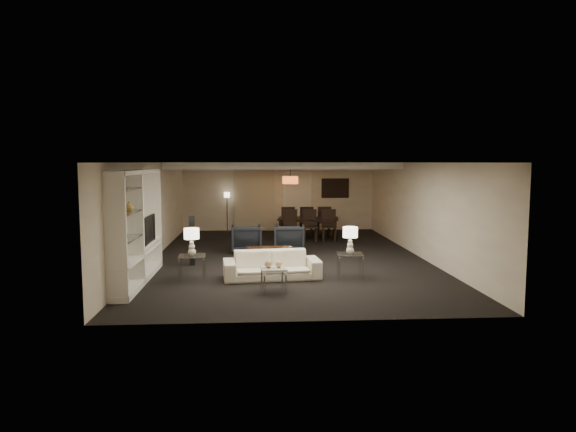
# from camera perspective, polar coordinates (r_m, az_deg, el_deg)

# --- Properties ---
(floor) EXTENTS (11.00, 11.00, 0.00)m
(floor) POSITION_cam_1_polar(r_m,az_deg,el_deg) (13.62, 0.00, -4.61)
(floor) COLOR black
(floor) RESTS_ON ground
(ceiling) EXTENTS (7.00, 11.00, 0.02)m
(ceiling) POSITION_cam_1_polar(r_m,az_deg,el_deg) (13.39, 0.00, 5.97)
(ceiling) COLOR silver
(ceiling) RESTS_ON ground
(wall_back) EXTENTS (7.00, 0.02, 2.50)m
(wall_back) POSITION_cam_1_polar(r_m,az_deg,el_deg) (18.92, -1.07, 2.19)
(wall_back) COLOR beige
(wall_back) RESTS_ON ground
(wall_front) EXTENTS (7.00, 0.02, 2.50)m
(wall_front) POSITION_cam_1_polar(r_m,az_deg,el_deg) (8.01, 2.52, -3.04)
(wall_front) COLOR beige
(wall_front) RESTS_ON ground
(wall_left) EXTENTS (0.02, 11.00, 2.50)m
(wall_left) POSITION_cam_1_polar(r_m,az_deg,el_deg) (13.68, -14.80, 0.53)
(wall_left) COLOR beige
(wall_left) RESTS_ON ground
(wall_right) EXTENTS (0.02, 11.00, 2.50)m
(wall_right) POSITION_cam_1_polar(r_m,az_deg,el_deg) (14.11, 14.34, 0.70)
(wall_right) COLOR beige
(wall_right) RESTS_ON ground
(ceiling_soffit) EXTENTS (7.00, 4.00, 0.20)m
(ceiling_soffit) POSITION_cam_1_polar(r_m,az_deg,el_deg) (16.88, -0.76, 5.64)
(ceiling_soffit) COLOR silver
(ceiling_soffit) RESTS_ON ceiling
(curtains) EXTENTS (1.50, 0.12, 2.40)m
(curtains) POSITION_cam_1_polar(r_m,az_deg,el_deg) (18.83, -3.79, 2.01)
(curtains) COLOR beige
(curtains) RESTS_ON wall_back
(door) EXTENTS (0.90, 0.05, 2.10)m
(door) POSITION_cam_1_polar(r_m,az_deg,el_deg) (18.95, 1.06, 1.59)
(door) COLOR silver
(door) RESTS_ON wall_back
(painting) EXTENTS (0.95, 0.04, 0.65)m
(painting) POSITION_cam_1_polar(r_m,az_deg,el_deg) (19.07, 5.26, 3.10)
(painting) COLOR #142D38
(painting) RESTS_ON wall_back
(media_unit) EXTENTS (0.38, 3.40, 2.35)m
(media_unit) POSITION_cam_1_polar(r_m,az_deg,el_deg) (11.12, -16.40, -1.13)
(media_unit) COLOR white
(media_unit) RESTS_ON wall_left
(pendant_light) EXTENTS (0.52, 0.52, 0.24)m
(pendant_light) POSITION_cam_1_polar(r_m,az_deg,el_deg) (16.91, 0.26, 4.01)
(pendant_light) COLOR #D8591E
(pendant_light) RESTS_ON ceiling_soffit
(sofa) EXTENTS (2.13, 1.00, 0.60)m
(sofa) POSITION_cam_1_polar(r_m,az_deg,el_deg) (11.09, -1.81, -5.47)
(sofa) COLOR beige
(sofa) RESTS_ON floor
(coffee_table) EXTENTS (1.17, 0.73, 0.41)m
(coffee_table) POSITION_cam_1_polar(r_m,az_deg,el_deg) (12.68, -2.05, -4.47)
(coffee_table) COLOR black
(coffee_table) RESTS_ON floor
(armchair_left) EXTENTS (0.86, 0.88, 0.77)m
(armchair_left) POSITION_cam_1_polar(r_m,az_deg,el_deg) (14.33, -4.65, -2.54)
(armchair_left) COLOR black
(armchair_left) RESTS_ON floor
(armchair_right) EXTENTS (0.88, 0.90, 0.77)m
(armchair_right) POSITION_cam_1_polar(r_m,az_deg,el_deg) (14.36, 0.15, -2.50)
(armchair_right) COLOR black
(armchair_right) RESTS_ON floor
(side_table_left) EXTENTS (0.61, 0.61, 0.53)m
(side_table_left) POSITION_cam_1_polar(r_m,az_deg,el_deg) (11.18, -10.60, -5.68)
(side_table_left) COLOR white
(side_table_left) RESTS_ON floor
(side_table_right) EXTENTS (0.61, 0.61, 0.53)m
(side_table_right) POSITION_cam_1_polar(r_m,az_deg,el_deg) (11.28, 6.89, -5.51)
(side_table_right) COLOR white
(side_table_right) RESTS_ON floor
(table_lamp_left) EXTENTS (0.35, 0.35, 0.59)m
(table_lamp_left) POSITION_cam_1_polar(r_m,az_deg,el_deg) (11.08, -10.65, -2.85)
(table_lamp_left) COLOR beige
(table_lamp_left) RESTS_ON side_table_left
(table_lamp_right) EXTENTS (0.36, 0.36, 0.59)m
(table_lamp_right) POSITION_cam_1_polar(r_m,az_deg,el_deg) (11.19, 6.92, -2.71)
(table_lamp_right) COLOR #ECE2C7
(table_lamp_right) RESTS_ON side_table_right
(marble_table) EXTENTS (0.53, 0.53, 0.47)m
(marble_table) POSITION_cam_1_polar(r_m,az_deg,el_deg) (10.03, -1.61, -7.08)
(marble_table) COLOR white
(marble_table) RESTS_ON floor
(gold_gourd_a) EXTENTS (0.15, 0.15, 0.15)m
(gold_gourd_a) POSITION_cam_1_polar(r_m,az_deg,el_deg) (9.96, -2.19, -5.34)
(gold_gourd_a) COLOR tan
(gold_gourd_a) RESTS_ON marble_table
(gold_gourd_b) EXTENTS (0.13, 0.13, 0.13)m
(gold_gourd_b) POSITION_cam_1_polar(r_m,az_deg,el_deg) (9.97, -1.04, -5.38)
(gold_gourd_b) COLOR #DEC475
(gold_gourd_b) RESTS_ON marble_table
(television) EXTENTS (1.03, 0.14, 0.59)m
(television) POSITION_cam_1_polar(r_m,az_deg,el_deg) (11.63, -15.67, -1.43)
(television) COLOR black
(television) RESTS_ON media_unit
(vase_blue) EXTENTS (0.18, 0.18, 0.19)m
(vase_blue) POSITION_cam_1_polar(r_m,az_deg,el_deg) (10.03, -17.80, -2.05)
(vase_blue) COLOR #234499
(vase_blue) RESTS_ON media_unit
(vase_amber) EXTENTS (0.18, 0.18, 0.19)m
(vase_amber) POSITION_cam_1_polar(r_m,az_deg,el_deg) (10.44, -17.25, 1.04)
(vase_amber) COLOR #B1893B
(vase_amber) RESTS_ON media_unit
(floor_speaker) EXTENTS (0.15, 0.15, 1.21)m
(floor_speaker) POSITION_cam_1_polar(r_m,az_deg,el_deg) (12.71, -10.62, -2.71)
(floor_speaker) COLOR black
(floor_speaker) RESTS_ON floor
(dining_table) EXTENTS (2.08, 1.33, 0.69)m
(dining_table) POSITION_cam_1_polar(r_m,az_deg,el_deg) (16.79, 2.24, -1.41)
(dining_table) COLOR black
(dining_table) RESTS_ON floor
(chair_nl) EXTENTS (0.52, 0.52, 1.02)m
(chair_nl) POSITION_cam_1_polar(r_m,az_deg,el_deg) (16.07, 0.35, -1.14)
(chair_nl) COLOR black
(chair_nl) RESTS_ON floor
(chair_nm) EXTENTS (0.47, 0.47, 1.02)m
(chair_nm) POSITION_cam_1_polar(r_m,az_deg,el_deg) (16.13, 2.48, -1.12)
(chair_nm) COLOR black
(chair_nm) RESTS_ON floor
(chair_nr) EXTENTS (0.50, 0.50, 1.02)m
(chair_nr) POSITION_cam_1_polar(r_m,az_deg,el_deg) (16.20, 4.59, -1.10)
(chair_nr) COLOR black
(chair_nr) RESTS_ON floor
(chair_fl) EXTENTS (0.52, 0.52, 1.02)m
(chair_fl) POSITION_cam_1_polar(r_m,az_deg,el_deg) (17.36, 0.05, -0.61)
(chair_fl) COLOR black
(chair_fl) RESTS_ON floor
(chair_fm) EXTENTS (0.48, 0.48, 1.02)m
(chair_fm) POSITION_cam_1_polar(r_m,az_deg,el_deg) (17.41, 2.02, -0.59)
(chair_fm) COLOR black
(chair_fm) RESTS_ON floor
(chair_fr) EXTENTS (0.48, 0.48, 1.02)m
(chair_fr) POSITION_cam_1_polar(r_m,az_deg,el_deg) (17.48, 3.98, -0.58)
(chair_fr) COLOR black
(chair_fr) RESTS_ON floor
(floor_lamp) EXTENTS (0.21, 0.21, 1.43)m
(floor_lamp) POSITION_cam_1_polar(r_m,az_deg,el_deg) (18.67, -6.78, 0.46)
(floor_lamp) COLOR black
(floor_lamp) RESTS_ON floor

